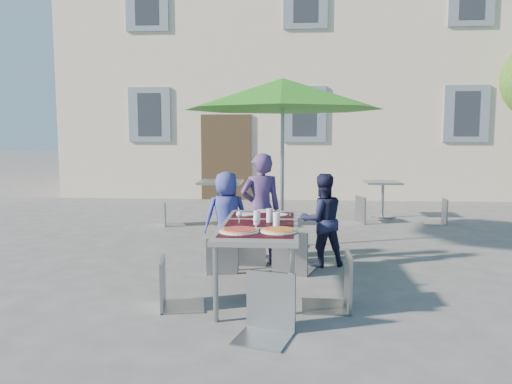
# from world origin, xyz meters

# --- Properties ---
(ground) EXTENTS (90.00, 90.00, 0.00)m
(ground) POSITION_xyz_m (0.00, 0.00, 0.00)
(ground) COLOR #4E4F51
(ground) RESTS_ON ground
(building) EXTENTS (13.60, 8.20, 11.10)m
(building) POSITION_xyz_m (-0.00, 11.50, 4.85)
(building) COLOR beige
(building) RESTS_ON ground
(dining_table) EXTENTS (0.80, 1.85, 0.76)m
(dining_table) POSITION_xyz_m (-0.62, -0.19, 0.70)
(dining_table) COLOR #4C4B50
(dining_table) RESTS_ON ground
(pizza_near_left) EXTENTS (0.39, 0.39, 0.03)m
(pizza_near_left) POSITION_xyz_m (-0.79, -0.68, 0.77)
(pizza_near_left) COLOR white
(pizza_near_left) RESTS_ON dining_table
(pizza_near_right) EXTENTS (0.36, 0.36, 0.03)m
(pizza_near_right) POSITION_xyz_m (-0.41, -0.65, 0.77)
(pizza_near_right) COLOR white
(pizza_near_right) RESTS_ON dining_table
(glassware) EXTENTS (0.46, 0.47, 0.15)m
(glassware) POSITION_xyz_m (-0.58, -0.27, 0.83)
(glassware) COLOR silver
(glassware) RESTS_ON dining_table
(place_settings) EXTENTS (0.62, 0.50, 0.01)m
(place_settings) POSITION_xyz_m (-0.62, 0.45, 0.76)
(place_settings) COLOR white
(place_settings) RESTS_ON dining_table
(child_0) EXTENTS (0.69, 0.57, 1.20)m
(child_0) POSITION_xyz_m (-1.16, 1.14, 0.60)
(child_0) COLOR #343C8F
(child_0) RESTS_ON ground
(child_1) EXTENTS (0.61, 0.49, 1.45)m
(child_1) POSITION_xyz_m (-0.69, 1.00, 0.72)
(child_1) COLOR #483267
(child_1) RESTS_ON ground
(child_2) EXTENTS (0.65, 0.48, 1.19)m
(child_2) POSITION_xyz_m (0.10, 0.98, 0.60)
(child_2) COLOR #191B38
(child_2) RESTS_ON ground
(chair_0) EXTENTS (0.44, 0.45, 0.85)m
(chair_0) POSITION_xyz_m (-1.14, 0.55, 0.49)
(chair_0) COLOR gray
(chair_0) RESTS_ON ground
(chair_1) EXTENTS (0.40, 0.40, 0.88)m
(chair_1) POSITION_xyz_m (-0.80, 0.97, 0.51)
(chair_1) COLOR gray
(chair_1) RESTS_ON ground
(chair_2) EXTENTS (0.56, 0.56, 1.01)m
(chair_2) POSITION_xyz_m (-0.28, 0.60, 0.59)
(chair_2) COLOR gray
(chair_2) RESTS_ON ground
(chair_3) EXTENTS (0.48, 0.48, 0.92)m
(chair_3) POSITION_xyz_m (-1.44, -0.71, 0.54)
(chair_3) COLOR gray
(chair_3) RESTS_ON ground
(chair_4) EXTENTS (0.47, 0.46, 1.03)m
(chair_4) POSITION_xyz_m (0.16, -0.61, 0.61)
(chair_4) COLOR gray
(chair_4) RESTS_ON ground
(chair_5) EXTENTS (0.54, 0.54, 0.99)m
(chair_5) POSITION_xyz_m (-0.49, -1.31, 0.58)
(chair_5) COLOR #939A9E
(chair_5) RESTS_ON ground
(patio_umbrella) EXTENTS (2.93, 2.93, 2.50)m
(patio_umbrella) POSITION_xyz_m (-0.44, 2.02, 2.26)
(patio_umbrella) COLOR #95979B
(patio_umbrella) RESTS_ON ground
(cafe_table_0) EXTENTS (0.78, 0.78, 0.83)m
(cafe_table_0) POSITION_xyz_m (-1.61, 3.73, 0.60)
(cafe_table_0) COLOR #95979B
(cafe_table_0) RESTS_ON ground
(bg_chair_l_0) EXTENTS (0.48, 0.48, 0.84)m
(bg_chair_l_0) POSITION_xyz_m (-2.57, 3.68, 0.49)
(bg_chair_l_0) COLOR gray
(bg_chair_l_0) RESTS_ON ground
(bg_chair_r_0) EXTENTS (0.39, 0.39, 0.85)m
(bg_chair_r_0) POSITION_xyz_m (-1.00, 3.52, 0.49)
(bg_chair_r_0) COLOR #8F969A
(bg_chair_r_0) RESTS_ON ground
(cafe_table_1) EXTENTS (0.69, 0.69, 0.74)m
(cafe_table_1) POSITION_xyz_m (1.55, 4.85, 0.50)
(cafe_table_1) COLOR #95979B
(cafe_table_1) RESTS_ON ground
(bg_chair_l_1) EXTENTS (0.54, 0.54, 0.97)m
(bg_chair_l_1) POSITION_xyz_m (1.12, 4.22, 0.57)
(bg_chair_l_1) COLOR gray
(bg_chair_l_1) RESTS_ON ground
(bg_chair_r_1) EXTENTS (0.43, 0.43, 0.90)m
(bg_chair_r_1) POSITION_xyz_m (2.51, 4.25, 0.53)
(bg_chair_r_1) COLOR gray
(bg_chair_r_1) RESTS_ON ground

